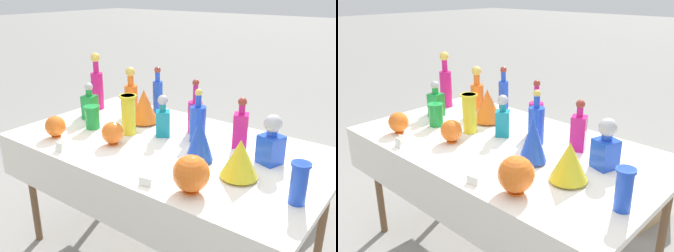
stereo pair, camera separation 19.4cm
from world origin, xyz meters
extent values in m
cube|color=white|center=(0.00, 0.00, 0.74)|extent=(1.75, 0.98, 0.03)
cube|color=white|center=(0.00, -0.49, 0.63)|extent=(1.75, 0.01, 0.26)
cylinder|color=brown|center=(-0.78, -0.39, 0.36)|extent=(0.04, 0.04, 0.73)
cylinder|color=brown|center=(-0.78, 0.39, 0.36)|extent=(0.04, 0.04, 0.73)
cylinder|color=brown|center=(0.78, 0.39, 0.36)|extent=(0.04, 0.04, 0.73)
cylinder|color=blue|center=(-0.36, 0.36, 0.87)|extent=(0.07, 0.07, 0.22)
cylinder|color=blue|center=(-0.36, 0.36, 1.02)|extent=(0.03, 0.03, 0.06)
sphere|color=maroon|center=(-0.36, 0.36, 1.06)|extent=(0.04, 0.04, 0.04)
cylinder|color=#C61972|center=(0.03, 0.23, 0.85)|extent=(0.08, 0.08, 0.19)
cylinder|color=#C61972|center=(0.03, 0.23, 1.00)|extent=(0.03, 0.03, 0.10)
sphere|color=maroon|center=(0.03, 0.23, 1.06)|extent=(0.04, 0.04, 0.04)
cylinder|color=blue|center=(0.12, 0.11, 0.86)|extent=(0.09, 0.09, 0.20)
cylinder|color=blue|center=(0.12, 0.11, 1.00)|extent=(0.03, 0.03, 0.07)
sphere|color=gold|center=(0.12, 0.11, 1.04)|extent=(0.04, 0.04, 0.04)
cylinder|color=#C61972|center=(-0.77, 0.20, 0.89)|extent=(0.08, 0.08, 0.25)
cylinder|color=#C61972|center=(-0.77, 0.20, 1.06)|extent=(0.04, 0.04, 0.09)
sphere|color=gold|center=(-0.77, 0.20, 1.12)|extent=(0.06, 0.06, 0.06)
cylinder|color=orange|center=(-0.50, 0.25, 0.86)|extent=(0.09, 0.09, 0.20)
cylinder|color=orange|center=(-0.50, 0.25, 0.99)|extent=(0.04, 0.04, 0.07)
sphere|color=gold|center=(-0.50, 0.25, 1.05)|extent=(0.06, 0.06, 0.06)
cube|color=blue|center=(0.55, 0.10, 0.83)|extent=(0.13, 0.13, 0.14)
cylinder|color=blue|center=(0.55, 0.10, 0.92)|extent=(0.05, 0.05, 0.04)
sphere|color=#B2B2B7|center=(0.55, 0.10, 0.97)|extent=(0.09, 0.09, 0.09)
cube|color=#C61972|center=(0.34, 0.19, 0.85)|extent=(0.10, 0.10, 0.19)
cylinder|color=#C61972|center=(0.34, 0.19, 0.97)|extent=(0.03, 0.03, 0.05)
sphere|color=maroon|center=(0.34, 0.19, 1.01)|extent=(0.05, 0.05, 0.05)
cube|color=#198C38|center=(-0.65, 0.02, 0.84)|extent=(0.10, 0.10, 0.15)
cylinder|color=#198C38|center=(-0.65, 0.02, 0.94)|extent=(0.04, 0.04, 0.04)
sphere|color=#B2B2B7|center=(-0.65, 0.02, 0.97)|extent=(0.05, 0.05, 0.05)
cube|color=teal|center=(-0.09, 0.07, 0.83)|extent=(0.11, 0.11, 0.15)
cylinder|color=teal|center=(-0.09, 0.07, 0.93)|extent=(0.03, 0.03, 0.05)
sphere|color=#B2B2B7|center=(-0.09, 0.07, 0.97)|extent=(0.06, 0.06, 0.06)
cylinder|color=yellow|center=(-0.27, -0.03, 0.88)|extent=(0.08, 0.08, 0.23)
cylinder|color=yellow|center=(-0.27, -0.03, 0.99)|extent=(0.10, 0.10, 0.01)
cylinder|color=blue|center=(0.78, -0.18, 0.85)|extent=(0.07, 0.07, 0.18)
cylinder|color=blue|center=(0.78, -0.18, 0.93)|extent=(0.08, 0.08, 0.01)
cylinder|color=#198C38|center=(-0.50, -0.09, 0.83)|extent=(0.09, 0.09, 0.14)
cylinder|color=#198C38|center=(-0.50, -0.09, 0.89)|extent=(0.10, 0.10, 0.01)
cylinder|color=blue|center=(0.26, -0.09, 0.77)|extent=(0.07, 0.07, 0.01)
cone|color=blue|center=(0.26, -0.09, 0.88)|extent=(0.14, 0.14, 0.22)
cylinder|color=orange|center=(-0.31, 0.17, 0.77)|extent=(0.08, 0.08, 0.01)
cone|color=orange|center=(-0.31, 0.17, 0.87)|extent=(0.18, 0.18, 0.20)
cylinder|color=yellow|center=(0.50, -0.13, 0.77)|extent=(0.08, 0.08, 0.01)
cone|color=yellow|center=(0.50, -0.13, 0.86)|extent=(0.17, 0.17, 0.18)
cylinder|color=orange|center=(0.39, -0.36, 0.76)|extent=(0.07, 0.07, 0.01)
sphere|color=orange|center=(0.39, -0.36, 0.85)|extent=(0.16, 0.16, 0.16)
cylinder|color=orange|center=(-0.23, -0.20, 0.76)|extent=(0.05, 0.05, 0.01)
sphere|color=orange|center=(-0.23, -0.20, 0.83)|extent=(0.12, 0.12, 0.12)
cylinder|color=orange|center=(-0.57, -0.32, 0.76)|extent=(0.05, 0.05, 0.01)
sphere|color=orange|center=(-0.57, -0.32, 0.83)|extent=(0.12, 0.12, 0.12)
cube|color=white|center=(-0.42, -0.39, 0.78)|extent=(0.05, 0.02, 0.04)
cube|color=white|center=(0.21, -0.44, 0.78)|extent=(0.06, 0.02, 0.04)
cube|color=white|center=(-0.39, -0.44, 0.78)|extent=(0.05, 0.02, 0.05)
cube|color=tan|center=(-0.05, 0.94, 0.13)|extent=(0.52, 0.48, 0.26)
cube|color=tan|center=(-0.05, 1.05, 0.30)|extent=(0.39, 0.17, 0.09)
cube|color=tan|center=(0.33, 0.97, 0.15)|extent=(0.52, 0.48, 0.30)
cube|color=tan|center=(0.33, 1.09, 0.34)|extent=(0.42, 0.13, 0.09)
camera|label=1|loc=(1.15, -1.52, 1.58)|focal=40.00mm
camera|label=2|loc=(1.30, -1.40, 1.58)|focal=40.00mm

